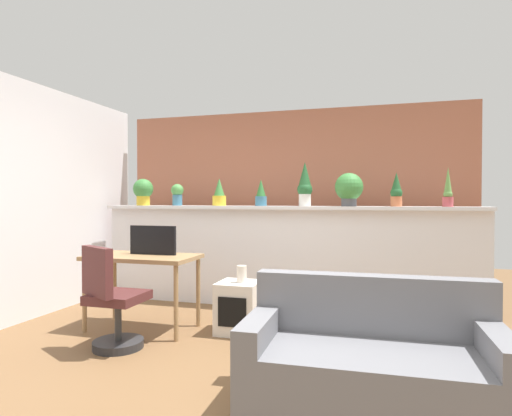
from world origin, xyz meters
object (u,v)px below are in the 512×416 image
Objects in this scene: potted_plant_3 at (261,194)px; desk at (142,263)px; potted_plant_5 at (349,188)px; potted_plant_0 at (143,191)px; potted_plant_1 at (177,194)px; tv_monitor at (153,240)px; potted_plant_2 at (219,194)px; office_chair at (112,305)px; potted_plant_6 at (396,191)px; potted_plant_7 at (448,190)px; side_cube_shelf at (239,307)px; couch at (371,365)px; vase_on_shelf at (242,274)px; potted_plant_4 at (305,185)px.

desk is at bearing -126.70° from potted_plant_3.
potted_plant_0 is at bearing -179.82° from potted_plant_5.
potted_plant_1 is 0.55× the size of tv_monitor.
office_chair is at bearing -99.00° from potted_plant_2.
potted_plant_6 is 3.17m from office_chair.
potted_plant_7 is at bearing -1.05° from potted_plant_1.
potted_plant_6 is (3.17, 0.02, -0.02)m from potted_plant_0.
couch reaches higher than side_cube_shelf.
potted_plant_6 is 1.98m from vase_on_shelf.
potted_plant_5 is at bearing 45.88° from side_cube_shelf.
potted_plant_0 is 0.47m from potted_plant_1.
potted_plant_6 is (2.12, -0.04, 0.02)m from potted_plant_2.
potted_plant_1 is 0.73× the size of potted_plant_5.
potted_plant_3 is 0.85× the size of potted_plant_5.
potted_plant_0 reaches higher than potted_plant_2.
potted_plant_2 is at bearing -0.18° from potted_plant_1.
vase_on_shelf is (-0.95, -1.03, -0.86)m from potted_plant_5.
desk is (-2.47, -1.18, -0.75)m from potted_plant_6.
potted_plant_7 is 2.63m from couch.
potted_plant_0 is 1.56m from desk.
tv_monitor is (-2.40, -1.10, -0.51)m from potted_plant_6.
potted_plant_7 is 0.85× the size of side_cube_shelf.
couch is (0.82, -2.31, -1.21)m from potted_plant_4.
potted_plant_5 is 2.25m from tv_monitor.
potted_plant_1 is at bearing 99.03° from office_chair.
tv_monitor is at bearing -140.23° from potted_plant_4.
potted_plant_0 reaches higher than side_cube_shelf.
tv_monitor is (-1.89, -1.09, -0.55)m from potted_plant_5.
potted_plant_6 is at bearing 0.33° from potted_plant_0.
office_chair is 2.25m from couch.
potted_plant_7 reaches higher than potted_plant_2.
vase_on_shelf is at bearing 8.28° from desk.
vase_on_shelf is at bearing -58.76° from potted_plant_2.
couch is at bearing -12.30° from office_chair.
side_cube_shelf is at bearing 40.32° from office_chair.
tv_monitor is at bearing -54.85° from potted_plant_0.
potted_plant_5 reaches higher than potted_plant_0.
vase_on_shelf is at bearing 38.83° from office_chair.
side_cube_shelf is 3.02× the size of vase_on_shelf.
potted_plant_1 is at bearing 179.88° from potted_plant_4.
office_chair is (0.07, -0.61, -0.28)m from desk.
potted_plant_7 is 2.54m from side_cube_shelf.
vase_on_shelf is (0.10, -1.07, -0.80)m from potted_plant_3.
potted_plant_1 reaches higher than desk.
potted_plant_6 is 0.75× the size of tv_monitor.
potted_plant_1 is 0.74× the size of potted_plant_6.
potted_plant_6 is (1.03, -0.03, -0.08)m from potted_plant_4.
vase_on_shelf is at bearing -144.71° from potted_plant_6.
vase_on_shelf is (-1.47, -1.04, -0.83)m from potted_plant_6.
couch is at bearing -44.05° from side_cube_shelf.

